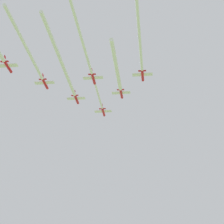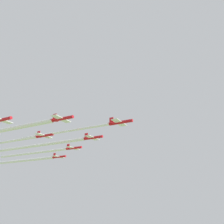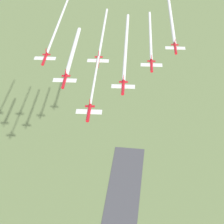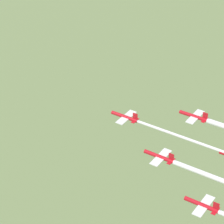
% 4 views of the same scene
% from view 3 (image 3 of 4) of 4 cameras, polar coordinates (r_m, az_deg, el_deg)
% --- Properties ---
extents(jet_0, '(7.43, 7.66, 2.57)m').
position_cam_3_polar(jet_0, '(119.10, -3.03, -0.00)').
color(jet_0, red).
extents(jet_1, '(7.43, 7.66, 2.57)m').
position_cam_3_polar(jet_1, '(131.52, 1.46, 3.33)').
color(jet_1, red).
extents(jet_2, '(7.43, 7.66, 2.57)m').
position_cam_3_polar(jet_2, '(132.29, -6.21, 4.11)').
color(jet_2, red).
extents(jet_3, '(7.43, 7.66, 2.57)m').
position_cam_3_polar(jet_3, '(144.87, 5.18, 6.12)').
color(jet_3, red).
extents(jet_4, '(7.43, 7.66, 2.57)m').
position_cam_3_polar(jet_4, '(144.74, -1.84, 6.69)').
color(jet_4, red).
extents(jet_5, '(7.43, 7.66, 2.57)m').
position_cam_3_polar(jet_5, '(147.06, -8.76, 6.93)').
color(jet_5, red).
extents(jet_6, '(7.43, 7.66, 2.57)m').
position_cam_3_polar(jet_6, '(159.22, 8.27, 8.26)').
color(jet_6, red).
extents(smoke_trail_0, '(10.31, 36.35, 0.72)m').
position_cam_3_polar(smoke_trail_0, '(137.83, -2.11, 5.27)').
color(smoke_trail_0, white).
extents(smoke_trail_1, '(14.36, 50.13, 1.14)m').
position_cam_3_polar(smoke_trail_1, '(157.25, 1.85, 8.91)').
color(smoke_trail_1, white).
extents(smoke_trail_2, '(9.96, 32.90, 1.35)m').
position_cam_3_polar(smoke_trail_2, '(149.94, -5.07, 8.09)').
color(smoke_trail_2, white).
extents(smoke_trail_3, '(11.58, 40.14, 1.01)m').
position_cam_3_polar(smoke_trail_3, '(166.47, 5.03, 10.11)').
color(smoke_trail_3, white).
extents(smoke_trail_4, '(11.46, 40.14, 0.87)m').
position_cam_3_polar(smoke_trail_4, '(166.37, -1.14, 10.62)').
color(smoke_trail_4, white).
extents(smoke_trail_5, '(13.95, 49.47, 0.88)m').
position_cam_3_polar(smoke_trail_5, '(172.74, -6.99, 11.45)').
color(smoke_trail_5, white).
extents(smoke_trail_6, '(14.15, 48.86, 1.29)m').
position_cam_3_polar(smoke_trail_6, '(185.22, 7.71, 12.22)').
color(smoke_trail_6, white).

